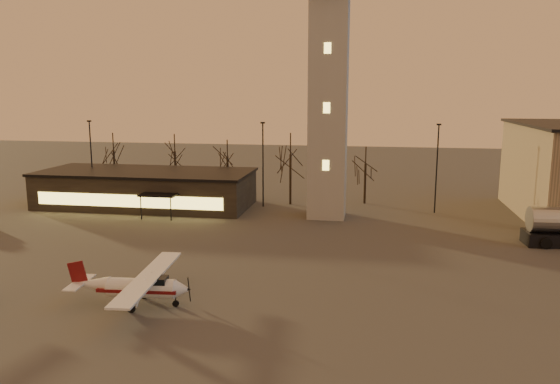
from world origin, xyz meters
name	(u,v)px	position (x,y,z in m)	size (l,w,h in m)	color
ground	(281,332)	(0.00, 0.00, 0.00)	(220.00, 220.00, 0.00)	#3A3836
control_tower	(329,66)	(0.00, 30.00, 16.33)	(6.80, 6.80, 32.60)	#9A9892
terminal	(146,188)	(-21.99, 31.98, 2.16)	(25.40, 12.20, 4.30)	black
light_poles	(333,167)	(0.50, 31.00, 5.41)	(58.50, 12.25, 10.14)	black
tree_row	(228,152)	(-13.70, 39.16, 5.94)	(37.20, 9.20, 8.80)	black
cessna_front	(144,291)	(-9.40, 2.37, 1.00)	(8.44, 10.65, 2.93)	silver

